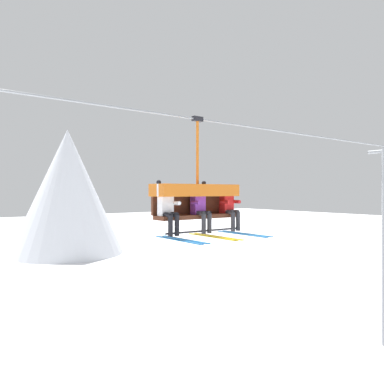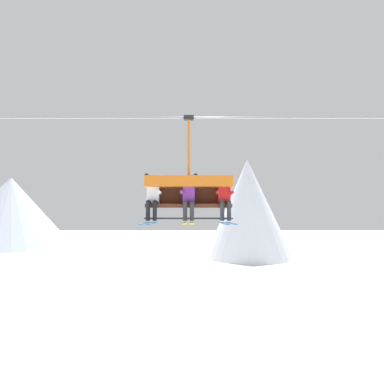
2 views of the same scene
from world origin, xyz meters
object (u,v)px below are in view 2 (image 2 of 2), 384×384
at_px(chairlift_chair, 189,187).
at_px(skier_white, 153,197).
at_px(skier_red, 225,198).
at_px(skier_purple, 189,197).

distance_m(chairlift_chair, skier_white, 1.02).
height_order(skier_white, skier_red, skier_white).
relative_size(chairlift_chair, skier_red, 1.67).
distance_m(skier_white, skier_red, 1.91).
xyz_separation_m(skier_white, skier_red, (1.91, -0.01, -0.02)).
bearing_deg(chairlift_chair, skier_purple, -89.11).
height_order(skier_white, skier_purple, same).
distance_m(skier_white, skier_purple, 0.96).
bearing_deg(skier_purple, chairlift_chair, 90.89).
xyz_separation_m(chairlift_chair, skier_purple, (0.00, -0.21, -0.28)).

